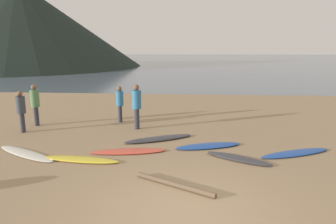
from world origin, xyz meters
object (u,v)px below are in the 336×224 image
surfboard_6 (295,153)px  person_0 (137,103)px  surfboard_2 (128,151)px  person_1 (21,108)px  surfboard_0 (26,153)px  driftwood_log (174,184)px  surfboard_4 (208,146)px  person_2 (120,101)px  surfboard_1 (81,159)px  person_3 (35,102)px  surfboard_5 (238,158)px  surfboard_3 (159,139)px

surfboard_6 → person_0: person_0 is taller
surfboard_2 → person_1: size_ratio=1.44×
surfboard_0 → driftwood_log: 5.09m
surfboard_4 → person_2: 4.94m
surfboard_1 → person_3: (-3.27, 3.82, 0.99)m
person_2 → person_3: bearing=151.9°
person_1 → person_2: (3.40, 1.90, -0.03)m
person_3 → driftwood_log: person_3 is taller
surfboard_2 → surfboard_6: 5.21m
surfboard_0 → driftwood_log: (4.72, -1.89, 0.03)m
surfboard_6 → person_0: 6.08m
surfboard_4 → person_3: bearing=143.8°
surfboard_2 → surfboard_5: (3.37, -0.41, 0.01)m
surfboard_5 → surfboard_6: 1.93m
person_2 → surfboard_2: bearing=-116.1°
surfboard_0 → surfboard_5: bearing=29.0°
driftwood_log → person_2: bearing=113.7°
person_1 → surfboard_6: bearing=29.9°
surfboard_3 → surfboard_6: (4.38, -1.17, -0.01)m
surfboard_6 → person_3: 10.16m
surfboard_5 → person_1: 8.31m
surfboard_4 → surfboard_5: 1.38m
surfboard_2 → person_0: person_0 is taller
surfboard_5 → person_1: person_1 is taller
person_2 → surfboard_6: bearing=-72.5°
person_1 → surfboard_2: bearing=16.7°
surfboard_4 → driftwood_log: (-0.97, -3.00, 0.02)m
surfboard_5 → surfboard_2: bearing=-157.2°
surfboard_2 → surfboard_4: size_ratio=1.05×
surfboard_4 → person_0: (-2.75, 2.09, 1.02)m
surfboard_3 → person_2: size_ratio=1.60×
person_0 → surfboard_4: bearing=-174.8°
person_3 → person_1: bearing=121.6°
surfboard_1 → surfboard_2: surfboard_1 is taller
surfboard_0 → surfboard_6: surfboard_6 is taller
surfboard_6 → person_2: 7.38m
surfboard_3 → person_3: (-5.33, 1.63, 0.98)m
person_2 → person_3: person_3 is taller
person_3 → driftwood_log: 8.13m
surfboard_4 → person_0: person_0 is taller
surfboard_4 → person_0: size_ratio=1.24×
surfboard_0 → person_1: 2.91m
person_0 → person_3: person_0 is taller
surfboard_6 → person_2: bearing=126.6°
surfboard_5 → person_2: bearing=166.3°
surfboard_2 → person_2: bearing=96.3°
person_0 → person_3: bearing=39.6°
surfboard_1 → person_0: size_ratio=1.29×
surfboard_0 → surfboard_3: (3.97, 1.79, 0.02)m
surfboard_2 → person_0: 2.98m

